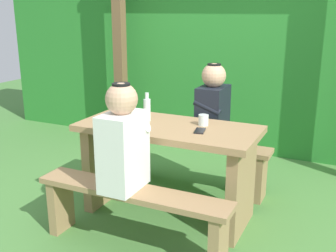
% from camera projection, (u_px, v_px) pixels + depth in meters
% --- Properties ---
extents(ground_plane, '(12.00, 12.00, 0.00)m').
position_uv_depth(ground_plane, '(168.00, 213.00, 3.38)').
color(ground_plane, '#4A803C').
extents(hedge_backdrop, '(6.40, 0.70, 2.10)m').
position_uv_depth(hedge_backdrop, '(242.00, 58.00, 4.88)').
color(hedge_backdrop, '#297E2C').
rests_on(hedge_backdrop, ground_plane).
extents(pergola_post_left, '(0.12, 0.12, 2.22)m').
position_uv_depth(pergola_post_left, '(120.00, 53.00, 4.86)').
color(pergola_post_left, brown).
rests_on(pergola_post_left, ground_plane).
extents(picnic_table, '(1.40, 0.64, 0.75)m').
position_uv_depth(picnic_table, '(168.00, 155.00, 3.23)').
color(picnic_table, '#9E7A51').
rests_on(picnic_table, ground_plane).
extents(bench_near, '(1.40, 0.24, 0.45)m').
position_uv_depth(bench_near, '(132.00, 207.00, 2.79)').
color(bench_near, '#9E7A51').
rests_on(bench_near, ground_plane).
extents(bench_far, '(1.40, 0.24, 0.45)m').
position_uv_depth(bench_far, '(194.00, 154.00, 3.78)').
color(bench_far, '#9E7A51').
rests_on(bench_far, ground_plane).
extents(person_white_shirt, '(0.25, 0.35, 0.72)m').
position_uv_depth(person_white_shirt, '(123.00, 141.00, 2.69)').
color(person_white_shirt, white).
rests_on(person_white_shirt, bench_near).
extents(person_black_coat, '(0.25, 0.35, 0.72)m').
position_uv_depth(person_black_coat, '(213.00, 108.00, 3.58)').
color(person_black_coat, black).
rests_on(person_black_coat, bench_far).
extents(drinking_glass, '(0.08, 0.08, 0.08)m').
position_uv_depth(drinking_glass, '(203.00, 120.00, 3.16)').
color(drinking_glass, silver).
rests_on(drinking_glass, picnic_table).
extents(bottle_left, '(0.06, 0.06, 0.23)m').
position_uv_depth(bottle_left, '(147.00, 109.00, 3.27)').
color(bottle_left, silver).
rests_on(bottle_left, picnic_table).
extents(cell_phone, '(0.10, 0.15, 0.01)m').
position_uv_depth(cell_phone, '(200.00, 131.00, 3.01)').
color(cell_phone, black).
rests_on(cell_phone, picnic_table).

